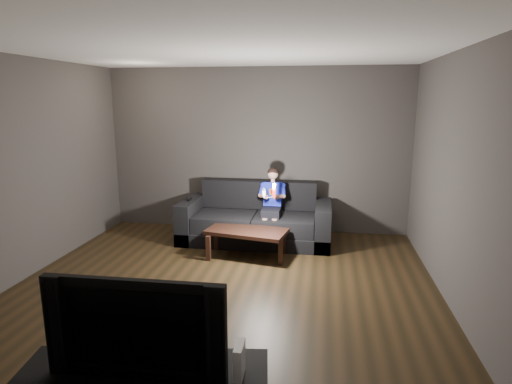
# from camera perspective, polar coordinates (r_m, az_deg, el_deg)

# --- Properties ---
(floor) EXTENTS (5.00, 5.00, 0.00)m
(floor) POSITION_cam_1_polar(r_m,az_deg,el_deg) (5.12, -4.53, -12.97)
(floor) COLOR black
(floor) RESTS_ON ground
(back_wall) EXTENTS (5.00, 0.04, 2.70)m
(back_wall) POSITION_cam_1_polar(r_m,az_deg,el_deg) (7.14, 0.02, 5.57)
(back_wall) COLOR #413B39
(back_wall) RESTS_ON ground
(front_wall) EXTENTS (5.00, 0.04, 2.70)m
(front_wall) POSITION_cam_1_polar(r_m,az_deg,el_deg) (2.44, -19.14, -8.39)
(front_wall) COLOR #413B39
(front_wall) RESTS_ON ground
(left_wall) EXTENTS (0.04, 5.00, 2.70)m
(left_wall) POSITION_cam_1_polar(r_m,az_deg,el_deg) (5.84, -29.40, 2.48)
(left_wall) COLOR #413B39
(left_wall) RESTS_ON ground
(right_wall) EXTENTS (0.04, 5.00, 2.70)m
(right_wall) POSITION_cam_1_polar(r_m,az_deg,el_deg) (4.78, 25.73, 1.01)
(right_wall) COLOR #413B39
(right_wall) RESTS_ON ground
(ceiling) EXTENTS (5.00, 5.00, 0.02)m
(ceiling) POSITION_cam_1_polar(r_m,az_deg,el_deg) (4.67, -5.11, 18.59)
(ceiling) COLOR white
(ceiling) RESTS_ON back_wall
(sofa) EXTENTS (2.32, 1.00, 0.90)m
(sofa) POSITION_cam_1_polar(r_m,az_deg,el_deg) (6.72, -0.04, -4.08)
(sofa) COLOR black
(sofa) RESTS_ON floor
(child) EXTENTS (0.41, 0.50, 1.01)m
(child) POSITION_cam_1_polar(r_m,az_deg,el_deg) (6.50, 2.15, -0.78)
(child) COLOR black
(child) RESTS_ON sofa
(wii_remote_red) EXTENTS (0.05, 0.07, 0.20)m
(wii_remote_red) POSITION_cam_1_polar(r_m,az_deg,el_deg) (6.07, 2.44, 0.23)
(wii_remote_red) COLOR red
(wii_remote_red) RESTS_ON child
(nunchuk_white) EXTENTS (0.08, 0.10, 0.15)m
(nunchuk_white) POSITION_cam_1_polar(r_m,az_deg,el_deg) (6.10, 1.08, -0.12)
(nunchuk_white) COLOR white
(nunchuk_white) RESTS_ON child
(wii_remote_black) EXTENTS (0.04, 0.15, 0.03)m
(wii_remote_black) POSITION_cam_1_polar(r_m,az_deg,el_deg) (6.79, -8.89, -0.97)
(wii_remote_black) COLOR black
(wii_remote_black) RESTS_ON sofa
(coffee_table) EXTENTS (1.18, 0.74, 0.40)m
(coffee_table) POSITION_cam_1_polar(r_m,az_deg,el_deg) (6.01, -1.23, -5.52)
(coffee_table) COLOR black
(coffee_table) RESTS_ON floor
(tv) EXTENTS (1.10, 0.16, 0.63)m
(tv) POSITION_cam_1_polar(r_m,az_deg,el_deg) (2.80, -14.98, -16.27)
(tv) COLOR black
(tv) RESTS_ON media_console
(wii_console) EXTENTS (0.06, 0.17, 0.21)m
(wii_console) POSITION_cam_1_polar(r_m,az_deg,el_deg) (2.74, -2.24, -21.60)
(wii_console) COLOR white
(wii_console) RESTS_ON media_console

